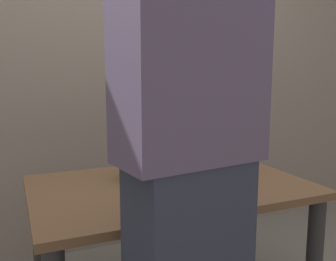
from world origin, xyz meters
TOP-DOWN VIEW (x-y plane):
  - desk at (0.00, 0.00)m, footprint 1.25×0.81m
  - laptop at (0.24, 0.04)m, footprint 0.42×0.38m
  - beer_bottle_green at (-0.05, 0.21)m, footprint 0.06×0.06m
  - beer_bottle_dark at (-0.16, 0.13)m, footprint 0.08×0.08m
  - person_figure at (-0.18, -0.56)m, footprint 0.46×0.32m
  - coffee_mug at (0.45, 0.16)m, footprint 0.11×0.08m
  - back_wall at (0.00, 0.95)m, footprint 6.00×0.10m

SIDE VIEW (x-z plane):
  - desk at x=0.00m, z-range 0.23..0.93m
  - coffee_mug at x=0.45m, z-range 0.70..0.79m
  - laptop at x=0.24m, z-range 0.64..0.87m
  - beer_bottle_green at x=-0.05m, z-range 0.67..0.97m
  - beer_bottle_dark at x=-0.16m, z-range 0.66..0.98m
  - person_figure at x=-0.18m, z-range 0.01..1.74m
  - back_wall at x=0.00m, z-range 0.00..2.60m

